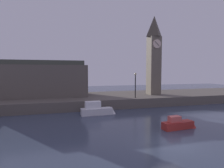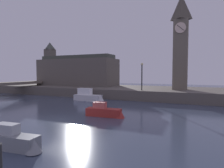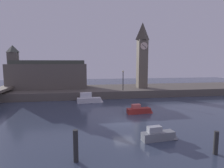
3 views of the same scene
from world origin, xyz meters
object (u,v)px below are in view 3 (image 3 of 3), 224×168
at_px(mooring_post_right, 216,143).
at_px(boat_cruiser_grey, 160,135).
at_px(boat_dinghy_red, 140,110).
at_px(streetlamp, 123,78).
at_px(mooring_post_left, 76,146).
at_px(parliament_hall, 47,75).
at_px(boat_ferry_white, 90,99).
at_px(clock_tower, 142,54).

bearing_deg(mooring_post_right, boat_cruiser_grey, 134.02).
bearing_deg(boat_dinghy_red, boat_cruiser_grey, -96.55).
bearing_deg(streetlamp, mooring_post_left, -110.37).
bearing_deg(streetlamp, parliament_hall, 158.95).
relative_size(streetlamp, boat_dinghy_red, 1.06).
height_order(mooring_post_right, boat_ferry_white, mooring_post_right).
bearing_deg(mooring_post_right, parliament_hall, 120.26).
bearing_deg(boat_ferry_white, mooring_post_right, -66.94).
height_order(clock_tower, mooring_post_left, clock_tower).
height_order(mooring_post_left, boat_dinghy_red, mooring_post_left).
relative_size(clock_tower, streetlamp, 3.54).
distance_m(clock_tower, boat_dinghy_red, 18.43).
xyz_separation_m(clock_tower, boat_ferry_white, (-11.98, -7.10, -8.36)).
bearing_deg(boat_ferry_white, boat_cruiser_grey, -72.03).
relative_size(clock_tower, boat_ferry_white, 3.02).
bearing_deg(streetlamp, boat_ferry_white, -151.91).
relative_size(mooring_post_right, boat_cruiser_grey, 0.52).
relative_size(parliament_hall, mooring_post_left, 6.91).
distance_m(mooring_post_left, boat_cruiser_grey, 8.12).
bearing_deg(boat_cruiser_grey, clock_tower, 75.62).
bearing_deg(parliament_hall, mooring_post_left, -76.82).
bearing_deg(streetlamp, boat_dinghy_red, -90.69).
height_order(streetlamp, boat_ferry_white, streetlamp).
bearing_deg(clock_tower, boat_dinghy_red, -108.77).
relative_size(parliament_hall, mooring_post_right, 8.82).
xyz_separation_m(clock_tower, parliament_hall, (-20.95, 2.66, -4.49)).
relative_size(mooring_post_right, boat_ferry_white, 0.39).
bearing_deg(mooring_post_right, clock_tower, 83.60).
xyz_separation_m(clock_tower, mooring_post_left, (-13.95, -27.24, -7.81)).
xyz_separation_m(parliament_hall, mooring_post_left, (7.00, -29.90, -3.32)).
xyz_separation_m(mooring_post_left, mooring_post_right, (10.82, -0.64, -0.26)).
relative_size(boat_ferry_white, boat_cruiser_grey, 1.33).
bearing_deg(parliament_hall, boat_dinghy_red, -49.10).
height_order(clock_tower, streetlamp, clock_tower).
bearing_deg(boat_dinghy_red, mooring_post_left, -126.43).
relative_size(mooring_post_left, mooring_post_right, 1.28).
relative_size(mooring_post_right, boat_dinghy_red, 0.49).
bearing_deg(streetlamp, mooring_post_right, -85.37).
xyz_separation_m(clock_tower, boat_dinghy_red, (-5.25, -15.46, -8.54)).
height_order(parliament_hall, mooring_post_left, parliament_hall).
bearing_deg(boat_dinghy_red, clock_tower, 71.23).
xyz_separation_m(parliament_hall, boat_cruiser_grey, (14.64, -27.26, -4.03)).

